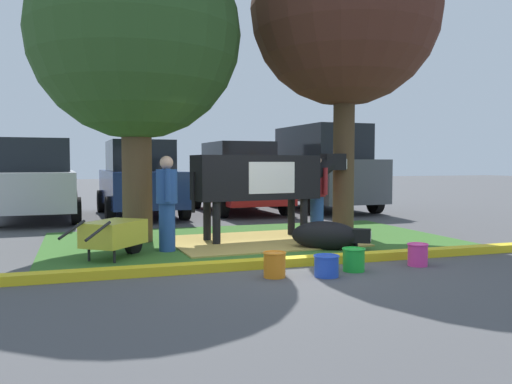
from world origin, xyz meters
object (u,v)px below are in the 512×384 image
(person_handler, at_px, (317,195))
(person_visitor_near, at_px, (167,201))
(sedan_silver, at_px, (36,181))
(shade_tree_right, at_px, (345,12))
(shade_tree_left, at_px, (135,35))
(calf_lying, at_px, (327,236))
(wheelbarrow, at_px, (115,234))
(bucket_pink, at_px, (418,254))
(sedan_blue, at_px, (238,178))
(hatchback_white, at_px, (140,179))
(cow_holstein, at_px, (261,178))
(suv_dark_grey, at_px, (321,168))
(bucket_orange, at_px, (275,264))
(bucket_blue, at_px, (326,265))
(bucket_green, at_px, (354,259))

(person_handler, bearing_deg, person_visitor_near, -164.59)
(person_visitor_near, bearing_deg, sedan_silver, 111.82)
(shade_tree_right, relative_size, person_handler, 4.08)
(shade_tree_left, xyz_separation_m, calf_lying, (2.87, -1.85, -3.46))
(shade_tree_right, distance_m, wheelbarrow, 6.23)
(wheelbarrow, height_order, bucket_pink, wheelbarrow)
(bucket_pink, height_order, sedan_blue, sedan_blue)
(person_handler, xyz_separation_m, hatchback_white, (-2.82, 5.19, 0.16))
(cow_holstein, xyz_separation_m, sedan_blue, (1.20, 5.59, -0.17))
(shade_tree_right, bearing_deg, person_handler, -164.57)
(person_handler, bearing_deg, suv_dark_grey, 63.81)
(cow_holstein, bearing_deg, wheelbarrow, -157.96)
(bucket_orange, bearing_deg, shade_tree_right, 50.72)
(wheelbarrow, bearing_deg, hatchback_white, 80.68)
(bucket_pink, distance_m, hatchback_white, 8.80)
(calf_lying, relative_size, wheelbarrow, 0.89)
(suv_dark_grey, bearing_deg, bucket_blue, -115.00)
(bucket_orange, height_order, bucket_green, bucket_orange)
(shade_tree_right, xyz_separation_m, calf_lying, (-1.17, -1.66, -4.17))
(wheelbarrow, bearing_deg, bucket_pink, -24.63)
(sedan_blue, bearing_deg, shade_tree_left, -123.80)
(shade_tree_left, xyz_separation_m, sedan_silver, (-2.01, 4.66, -2.71))
(bucket_green, bearing_deg, sedan_blue, 83.85)
(calf_lying, distance_m, person_visitor_near, 2.67)
(person_visitor_near, xyz_separation_m, bucket_green, (2.12, -2.27, -0.67))
(bucket_pink, relative_size, suv_dark_grey, 0.07)
(calf_lying, distance_m, hatchback_white, 7.09)
(wheelbarrow, xyz_separation_m, sedan_silver, (-1.51, 6.28, 0.60))
(sedan_blue, bearing_deg, person_handler, -90.09)
(bucket_orange, bearing_deg, bucket_green, 0.95)
(hatchback_white, bearing_deg, sedan_silver, -176.67)
(bucket_blue, bearing_deg, bucket_orange, 165.05)
(shade_tree_right, relative_size, person_visitor_near, 4.07)
(calf_lying, relative_size, bucket_blue, 3.80)
(bucket_green, bearing_deg, suv_dark_grey, 67.34)
(person_visitor_near, xyz_separation_m, bucket_pink, (3.15, -2.23, -0.66))
(bucket_blue, relative_size, hatchback_white, 0.07)
(person_handler, xyz_separation_m, bucket_pink, (0.12, -3.07, -0.66))
(bucket_green, relative_size, hatchback_white, 0.07)
(bucket_blue, bearing_deg, cow_holstein, 86.11)
(person_handler, relative_size, bucket_pink, 4.91)
(sedan_silver, bearing_deg, bucket_blue, -64.48)
(wheelbarrow, xyz_separation_m, bucket_orange, (1.83, -1.89, -0.22))
(person_visitor_near, height_order, bucket_green, person_visitor_near)
(cow_holstein, height_order, suv_dark_grey, suv_dark_grey)
(shade_tree_left, bearing_deg, calf_lying, -32.85)
(bucket_blue, bearing_deg, calf_lying, 63.77)
(calf_lying, relative_size, bucket_orange, 3.92)
(shade_tree_right, relative_size, bucket_pink, 20.06)
(wheelbarrow, xyz_separation_m, bucket_pink, (3.99, -1.83, -0.22))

